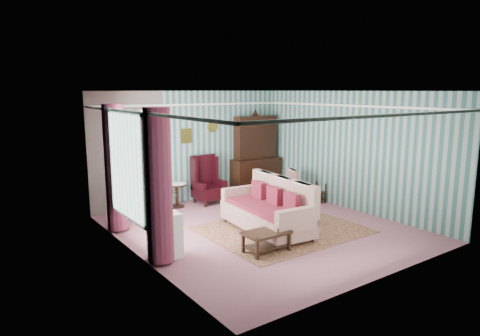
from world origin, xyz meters
TOP-DOWN VIEW (x-y plane):
  - floor at (0.00, 0.00)m, footprint 6.00×6.00m
  - room_shell at (-0.62, 0.18)m, footprint 5.53×6.02m
  - bookcase at (-1.35, 2.84)m, footprint 0.80×0.28m
  - dresser_hutch at (1.90, 2.72)m, footprint 1.50×0.56m
  - wingback_left at (-1.60, 2.45)m, footprint 0.76×0.80m
  - wingback_right at (0.15, 2.45)m, footprint 0.76×0.80m
  - seated_woman at (-1.60, 2.45)m, footprint 0.44×0.40m
  - round_side_table at (-0.70, 2.60)m, footprint 0.50×0.50m
  - nest_table at (2.47, 0.90)m, footprint 0.45×0.38m
  - plant_stand at (-2.40, -0.30)m, footprint 0.55×0.35m
  - rug at (0.30, -0.30)m, footprint 3.20×2.60m
  - sofa at (-0.05, -0.18)m, footprint 1.11×2.34m
  - floral_armchair at (1.76, 1.38)m, footprint 0.98×0.94m
  - coffee_table at (-0.77, -1.09)m, footprint 0.85×0.53m
  - potted_plant_a at (-2.40, -0.37)m, footprint 0.45×0.40m
  - potted_plant_b at (-2.27, -0.16)m, footprint 0.29×0.26m
  - potted_plant_c at (-2.51, -0.24)m, footprint 0.32×0.32m

SIDE VIEW (x-z plane):
  - floor at x=0.00m, z-range 0.00..0.00m
  - rug at x=0.30m, z-range 0.00..0.01m
  - coffee_table at x=-0.77m, z-range 0.00..0.39m
  - nest_table at x=2.47m, z-range 0.00..0.54m
  - round_side_table at x=-0.70m, z-range 0.00..0.60m
  - plant_stand at x=-2.40m, z-range 0.00..0.80m
  - floral_armchair at x=1.76m, z-range 0.00..0.87m
  - sofa at x=-0.05m, z-range 0.00..0.93m
  - seated_woman at x=-1.60m, z-range 0.00..1.18m
  - wingback_left at x=-1.60m, z-range 0.00..1.25m
  - wingback_right at x=0.15m, z-range 0.00..1.25m
  - potted_plant_b at x=-2.27m, z-range 0.80..1.23m
  - potted_plant_c at x=-2.51m, z-range 0.80..1.24m
  - potted_plant_a at x=-2.40m, z-range 0.80..1.25m
  - bookcase at x=-1.35m, z-range 0.00..2.24m
  - dresser_hutch at x=1.90m, z-range 0.00..2.36m
  - room_shell at x=-0.62m, z-range 0.55..3.46m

